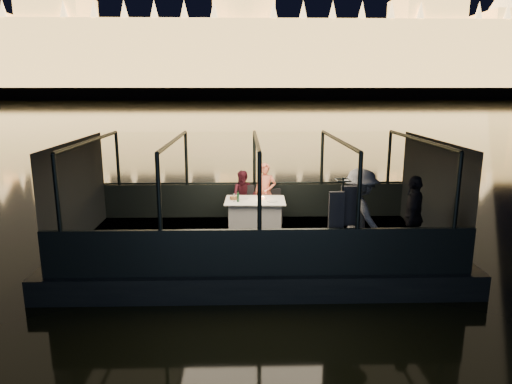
{
  "coord_description": "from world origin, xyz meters",
  "views": [
    {
      "loc": [
        -0.28,
        -9.96,
        3.92
      ],
      "look_at": [
        0.0,
        0.4,
        1.55
      ],
      "focal_mm": 32.0,
      "sensor_mm": 36.0,
      "label": 1
    }
  ],
  "objects_px": {
    "chair_port_left": "(246,205)",
    "person_woman_coral": "(265,193)",
    "passenger_dark": "(413,217)",
    "coat_stand": "(341,225)",
    "dining_table_central": "(255,215)",
    "passenger_stripe": "(359,220)",
    "person_man_maroon": "(244,193)",
    "wine_bottle": "(238,196)",
    "chair_port_right": "(273,206)"
  },
  "relations": [
    {
      "from": "chair_port_right",
      "to": "passenger_stripe",
      "type": "distance_m",
      "value": 3.16
    },
    {
      "from": "chair_port_left",
      "to": "coat_stand",
      "type": "xyz_separation_m",
      "value": [
        1.78,
        -3.22,
        0.45
      ]
    },
    {
      "from": "dining_table_central",
      "to": "chair_port_right",
      "type": "relative_size",
      "value": 1.71
    },
    {
      "from": "person_man_maroon",
      "to": "passenger_stripe",
      "type": "xyz_separation_m",
      "value": [
        2.29,
        -2.91,
        0.1
      ]
    },
    {
      "from": "person_man_maroon",
      "to": "passenger_stripe",
      "type": "distance_m",
      "value": 3.71
    },
    {
      "from": "dining_table_central",
      "to": "wine_bottle",
      "type": "height_order",
      "value": "wine_bottle"
    },
    {
      "from": "chair_port_left",
      "to": "person_woman_coral",
      "type": "relative_size",
      "value": 0.61
    },
    {
      "from": "passenger_dark",
      "to": "dining_table_central",
      "type": "bearing_deg",
      "value": -93.95
    },
    {
      "from": "dining_table_central",
      "to": "wine_bottle",
      "type": "xyz_separation_m",
      "value": [
        -0.41,
        -0.17,
        0.53
      ]
    },
    {
      "from": "person_woman_coral",
      "to": "passenger_stripe",
      "type": "bearing_deg",
      "value": -52.04
    },
    {
      "from": "dining_table_central",
      "to": "person_man_maroon",
      "type": "distance_m",
      "value": 0.94
    },
    {
      "from": "person_woman_coral",
      "to": "passenger_stripe",
      "type": "relative_size",
      "value": 0.81
    },
    {
      "from": "wine_bottle",
      "to": "chair_port_right",
      "type": "bearing_deg",
      "value": 42.33
    },
    {
      "from": "chair_port_left",
      "to": "chair_port_right",
      "type": "height_order",
      "value": "chair_port_left"
    },
    {
      "from": "coat_stand",
      "to": "passenger_stripe",
      "type": "height_order",
      "value": "coat_stand"
    },
    {
      "from": "chair_port_right",
      "to": "wine_bottle",
      "type": "height_order",
      "value": "wine_bottle"
    },
    {
      "from": "chair_port_left",
      "to": "passenger_stripe",
      "type": "xyz_separation_m",
      "value": [
        2.24,
        -2.78,
        0.4
      ]
    },
    {
      "from": "passenger_dark",
      "to": "wine_bottle",
      "type": "distance_m",
      "value": 3.97
    },
    {
      "from": "dining_table_central",
      "to": "coat_stand",
      "type": "bearing_deg",
      "value": -58.2
    },
    {
      "from": "person_woman_coral",
      "to": "chair_port_left",
      "type": "bearing_deg",
      "value": -164.62
    },
    {
      "from": "person_woman_coral",
      "to": "person_man_maroon",
      "type": "bearing_deg",
      "value": -179.39
    },
    {
      "from": "dining_table_central",
      "to": "coat_stand",
      "type": "distance_m",
      "value": 3.02
    },
    {
      "from": "dining_table_central",
      "to": "person_man_maroon",
      "type": "height_order",
      "value": "person_man_maroon"
    },
    {
      "from": "dining_table_central",
      "to": "coat_stand",
      "type": "xyz_separation_m",
      "value": [
        1.57,
        -2.53,
        0.51
      ]
    },
    {
      "from": "dining_table_central",
      "to": "chair_port_right",
      "type": "height_order",
      "value": "chair_port_right"
    },
    {
      "from": "chair_port_left",
      "to": "passenger_stripe",
      "type": "relative_size",
      "value": 0.49
    },
    {
      "from": "person_woman_coral",
      "to": "wine_bottle",
      "type": "xyz_separation_m",
      "value": [
        -0.69,
        -0.94,
        0.17
      ]
    },
    {
      "from": "chair_port_left",
      "to": "passenger_dark",
      "type": "relative_size",
      "value": 0.55
    },
    {
      "from": "person_woman_coral",
      "to": "passenger_dark",
      "type": "xyz_separation_m",
      "value": [
        2.9,
        -2.62,
        0.1
      ]
    },
    {
      "from": "person_woman_coral",
      "to": "passenger_stripe",
      "type": "xyz_separation_m",
      "value": [
        1.74,
        -2.85,
        0.1
      ]
    },
    {
      "from": "chair_port_left",
      "to": "person_man_maroon",
      "type": "height_order",
      "value": "person_man_maroon"
    },
    {
      "from": "coat_stand",
      "to": "dining_table_central",
      "type": "bearing_deg",
      "value": 121.8
    },
    {
      "from": "chair_port_left",
      "to": "chair_port_right",
      "type": "relative_size",
      "value": 1.11
    },
    {
      "from": "dining_table_central",
      "to": "passenger_stripe",
      "type": "xyz_separation_m",
      "value": [
        2.02,
        -2.09,
        0.47
      ]
    },
    {
      "from": "chair_port_left",
      "to": "passenger_dark",
      "type": "height_order",
      "value": "passenger_dark"
    },
    {
      "from": "chair_port_right",
      "to": "coat_stand",
      "type": "bearing_deg",
      "value": -83.52
    },
    {
      "from": "chair_port_left",
      "to": "passenger_dark",
      "type": "bearing_deg",
      "value": -22.46
    },
    {
      "from": "wine_bottle",
      "to": "person_woman_coral",
      "type": "bearing_deg",
      "value": 53.66
    },
    {
      "from": "person_woman_coral",
      "to": "passenger_stripe",
      "type": "height_order",
      "value": "passenger_stripe"
    },
    {
      "from": "dining_table_central",
      "to": "wine_bottle",
      "type": "relative_size",
      "value": 5.44
    },
    {
      "from": "person_woman_coral",
      "to": "person_man_maroon",
      "type": "height_order",
      "value": "person_woman_coral"
    },
    {
      "from": "person_woman_coral",
      "to": "dining_table_central",
      "type": "bearing_deg",
      "value": -103.57
    },
    {
      "from": "chair_port_left",
      "to": "person_woman_coral",
      "type": "bearing_deg",
      "value": 23.15
    },
    {
      "from": "wine_bottle",
      "to": "passenger_stripe",
      "type": "bearing_deg",
      "value": -38.18
    },
    {
      "from": "coat_stand",
      "to": "passenger_stripe",
      "type": "distance_m",
      "value": 0.63
    },
    {
      "from": "chair_port_right",
      "to": "wine_bottle",
      "type": "xyz_separation_m",
      "value": [
        -0.9,
        -0.82,
        0.47
      ]
    },
    {
      "from": "coat_stand",
      "to": "person_man_maroon",
      "type": "height_order",
      "value": "coat_stand"
    },
    {
      "from": "chair_port_left",
      "to": "dining_table_central",
      "type": "bearing_deg",
      "value": -58.32
    },
    {
      "from": "person_man_maroon",
      "to": "wine_bottle",
      "type": "relative_size",
      "value": 5.02
    },
    {
      "from": "chair_port_right",
      "to": "passenger_dark",
      "type": "relative_size",
      "value": 0.5
    }
  ]
}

